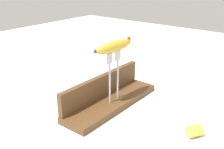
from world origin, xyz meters
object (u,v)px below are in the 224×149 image
fork_stand_center (114,72)px  fork_fallen_near (136,60)px  banana_raised_center (114,46)px  banana_chunk_near (194,130)px

fork_stand_center → fork_fallen_near: fork_stand_center is taller
fork_stand_center → banana_raised_center: (-0.00, 0.00, 0.09)m
banana_chunk_near → fork_fallen_near: bearing=47.6°
fork_stand_center → banana_raised_center: banana_raised_center is taller
banana_raised_center → fork_fallen_near: size_ratio=1.32×
banana_chunk_near → fork_stand_center: bearing=90.5°
fork_fallen_near → banana_chunk_near: size_ratio=2.41×
fork_stand_center → banana_chunk_near: 0.33m
fork_fallen_near → banana_chunk_near: bearing=-132.4°
fork_stand_center → banana_raised_center: 0.09m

